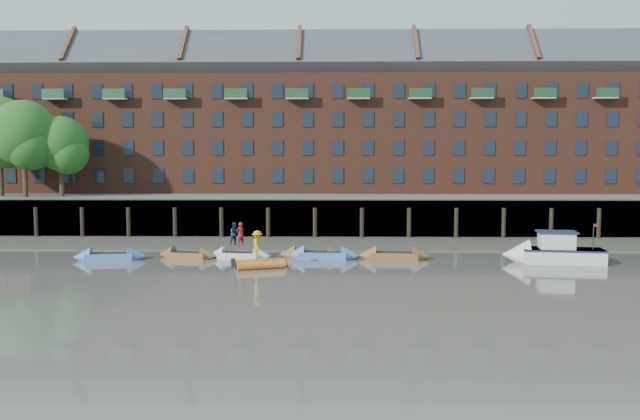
{
  "coord_description": "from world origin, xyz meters",
  "views": [
    {
      "loc": [
        3.63,
        -35.55,
        7.07
      ],
      "look_at": [
        2.63,
        12.0,
        3.2
      ],
      "focal_mm": 38.0,
      "sensor_mm": 36.0,
      "label": 1
    }
  ],
  "objects_px": {
    "rowboat_3": "(240,255)",
    "rib_tender": "(262,264)",
    "rowboat_4": "(311,254)",
    "rowboat_2": "(188,255)",
    "person_rower_b": "(235,234)",
    "rowboat_5": "(323,255)",
    "motor_launch": "(546,252)",
    "person_rib_crew": "(257,245)",
    "rowboat_1": "(110,257)",
    "person_rower_a": "(240,234)",
    "rowboat_6": "(394,256)"
  },
  "relations": [
    {
      "from": "rowboat_3",
      "to": "person_rib_crew",
      "type": "xyz_separation_m",
      "value": [
        1.67,
        -3.83,
        1.23
      ]
    },
    {
      "from": "motor_launch",
      "to": "person_rower_b",
      "type": "xyz_separation_m",
      "value": [
        -20.79,
        1.54,
        0.98
      ]
    },
    {
      "from": "rowboat_3",
      "to": "person_rower_a",
      "type": "relative_size",
      "value": 2.76
    },
    {
      "from": "rowboat_2",
      "to": "person_rower_b",
      "type": "height_order",
      "value": "person_rower_b"
    },
    {
      "from": "person_rower_a",
      "to": "person_rower_b",
      "type": "bearing_deg",
      "value": -75.23
    },
    {
      "from": "rib_tender",
      "to": "motor_launch",
      "type": "height_order",
      "value": "motor_launch"
    },
    {
      "from": "rowboat_1",
      "to": "person_rower_b",
      "type": "height_order",
      "value": "person_rower_b"
    },
    {
      "from": "rowboat_2",
      "to": "rib_tender",
      "type": "bearing_deg",
      "value": -23.01
    },
    {
      "from": "rowboat_3",
      "to": "rib_tender",
      "type": "distance_m",
      "value": 4.18
    },
    {
      "from": "rowboat_6",
      "to": "motor_launch",
      "type": "relative_size",
      "value": 0.75
    },
    {
      "from": "person_rower_a",
      "to": "person_rib_crew",
      "type": "distance_m",
      "value": 4.12
    },
    {
      "from": "person_rower_b",
      "to": "rowboat_4",
      "type": "bearing_deg",
      "value": -28.49
    },
    {
      "from": "rowboat_1",
      "to": "rowboat_5",
      "type": "relative_size",
      "value": 0.97
    },
    {
      "from": "rowboat_4",
      "to": "rowboat_6",
      "type": "xyz_separation_m",
      "value": [
        5.62,
        -0.65,
        0.02
      ]
    },
    {
      "from": "motor_launch",
      "to": "person_rower_b",
      "type": "bearing_deg",
      "value": 3.39
    },
    {
      "from": "motor_launch",
      "to": "rowboat_4",
      "type": "bearing_deg",
      "value": 1.28
    },
    {
      "from": "rowboat_3",
      "to": "rowboat_4",
      "type": "relative_size",
      "value": 0.99
    },
    {
      "from": "rowboat_4",
      "to": "motor_launch",
      "type": "distance_m",
      "value": 15.62
    },
    {
      "from": "rowboat_5",
      "to": "rib_tender",
      "type": "bearing_deg",
      "value": -132.19
    },
    {
      "from": "rowboat_3",
      "to": "rowboat_6",
      "type": "bearing_deg",
      "value": 9.16
    },
    {
      "from": "rowboat_1",
      "to": "rowboat_3",
      "type": "distance_m",
      "value": 8.71
    },
    {
      "from": "rowboat_3",
      "to": "rowboat_4",
      "type": "bearing_deg",
      "value": 15.7
    },
    {
      "from": "motor_launch",
      "to": "person_rower_a",
      "type": "distance_m",
      "value": 20.42
    },
    {
      "from": "motor_launch",
      "to": "person_rib_crew",
      "type": "relative_size",
      "value": 3.65
    },
    {
      "from": "rowboat_1",
      "to": "person_rib_crew",
      "type": "distance_m",
      "value": 10.82
    },
    {
      "from": "rowboat_5",
      "to": "motor_launch",
      "type": "xyz_separation_m",
      "value": [
        14.72,
        -1.18,
        0.42
      ]
    },
    {
      "from": "rowboat_1",
      "to": "rowboat_6",
      "type": "bearing_deg",
      "value": -6.97
    },
    {
      "from": "person_rower_b",
      "to": "rib_tender",
      "type": "bearing_deg",
      "value": -90.92
    },
    {
      "from": "person_rower_b",
      "to": "rowboat_2",
      "type": "bearing_deg",
      "value": 152.94
    },
    {
      "from": "rowboat_5",
      "to": "rowboat_6",
      "type": "relative_size",
      "value": 1.02
    },
    {
      "from": "rowboat_1",
      "to": "person_rower_b",
      "type": "relative_size",
      "value": 3.08
    },
    {
      "from": "rowboat_4",
      "to": "rowboat_5",
      "type": "relative_size",
      "value": 0.9
    },
    {
      "from": "motor_launch",
      "to": "person_rib_crew",
      "type": "height_order",
      "value": "person_rib_crew"
    },
    {
      "from": "rowboat_4",
      "to": "motor_launch",
      "type": "bearing_deg",
      "value": -2.75
    },
    {
      "from": "rowboat_5",
      "to": "person_rower_a",
      "type": "height_order",
      "value": "person_rower_a"
    },
    {
      "from": "rowboat_4",
      "to": "rowboat_5",
      "type": "height_order",
      "value": "rowboat_5"
    },
    {
      "from": "rowboat_2",
      "to": "rowboat_6",
      "type": "bearing_deg",
      "value": 10.59
    },
    {
      "from": "person_rower_b",
      "to": "rowboat_5",
      "type": "bearing_deg",
      "value": -33.93
    },
    {
      "from": "rowboat_1",
      "to": "motor_launch",
      "type": "bearing_deg",
      "value": -9.82
    },
    {
      "from": "motor_launch",
      "to": "person_rib_crew",
      "type": "bearing_deg",
      "value": 15.49
    },
    {
      "from": "rowboat_5",
      "to": "person_rib_crew",
      "type": "relative_size",
      "value": 2.79
    },
    {
      "from": "motor_launch",
      "to": "person_rower_b",
      "type": "relative_size",
      "value": 4.15
    },
    {
      "from": "motor_launch",
      "to": "person_rib_crew",
      "type": "xyz_separation_m",
      "value": [
        -18.76,
        -2.59,
        0.77
      ]
    },
    {
      "from": "rowboat_5",
      "to": "motor_launch",
      "type": "relative_size",
      "value": 0.76
    },
    {
      "from": "rowboat_1",
      "to": "person_rib_crew",
      "type": "height_order",
      "value": "person_rib_crew"
    },
    {
      "from": "rib_tender",
      "to": "rowboat_3",
      "type": "bearing_deg",
      "value": 98.93
    },
    {
      "from": "person_rower_b",
      "to": "rowboat_3",
      "type": "bearing_deg",
      "value": -70.32
    },
    {
      "from": "person_rib_crew",
      "to": "rowboat_4",
      "type": "bearing_deg",
      "value": -47.66
    },
    {
      "from": "rib_tender",
      "to": "person_rib_crew",
      "type": "height_order",
      "value": "person_rib_crew"
    },
    {
      "from": "rowboat_4",
      "to": "motor_launch",
      "type": "height_order",
      "value": "motor_launch"
    }
  ]
}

